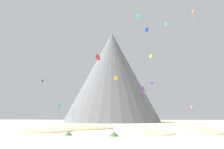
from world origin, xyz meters
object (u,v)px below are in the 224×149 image
at_px(bush_ridge_crest, 162,129).
at_px(kite_violet_low, 144,90).
at_px(bush_far_left, 185,133).
at_px(kite_indigo_low, 152,83).
at_px(kite_blue_high, 146,30).
at_px(kite_pink_low, 191,107).
at_px(kite_white_low, 73,106).
at_px(bush_near_left, 114,134).
at_px(kite_lime_high, 150,57).
at_px(kite_orange_high, 193,14).
at_px(kite_green_high, 166,24).
at_px(bush_mid_center, 68,133).
at_px(kite_black_mid, 42,83).
at_px(rock_massif, 112,77).
at_px(kite_cyan_high, 138,16).
at_px(kite_teal_low, 59,109).
at_px(kite_red_mid, 98,57).
at_px(kite_gold_mid, 115,78).

bearing_deg(bush_ridge_crest, kite_violet_low, -160.25).
distance_m(bush_far_left, kite_indigo_low, 24.41).
distance_m(kite_blue_high, kite_pink_low, 31.69).
height_order(bush_far_left, kite_white_low, kite_white_low).
bearing_deg(kite_blue_high, bush_near_left, 141.24).
height_order(kite_lime_high, kite_indigo_low, kite_lime_high).
relative_size(kite_orange_high, kite_green_high, 4.12).
xyz_separation_m(kite_white_low, kite_indigo_low, (29.25, -12.79, 6.29)).
xyz_separation_m(bush_far_left, bush_mid_center, (-22.72, -6.18, 0.16)).
distance_m(bush_near_left, kite_orange_high, 56.80).
xyz_separation_m(bush_ridge_crest, kite_violet_low, (-4.67, -1.68, 10.36)).
distance_m(kite_lime_high, kite_black_mid, 42.50).
xyz_separation_m(rock_massif, kite_orange_high, (36.57, -66.80, 9.52)).
relative_size(kite_cyan_high, kite_teal_low, 0.31).
bearing_deg(kite_green_high, kite_violet_low, 96.08).
distance_m(kite_red_mid, kite_black_mid, 21.62).
xyz_separation_m(kite_white_low, kite_lime_high, (30.39, 3.19, 19.61)).
bearing_deg(kite_lime_high, kite_gold_mid, -162.33).
relative_size(bush_ridge_crest, kite_lime_high, 0.20).
bearing_deg(bush_mid_center, kite_lime_high, 65.45).
bearing_deg(kite_cyan_high, kite_orange_high, 32.20).
bearing_deg(kite_indigo_low, kite_cyan_high, -148.14).
bearing_deg(kite_green_high, rock_massif, 28.87).
distance_m(kite_green_high, kite_gold_mid, 40.02).
height_order(bush_mid_center, bush_near_left, bush_near_left).
distance_m(bush_near_left, kite_white_low, 44.87).
bearing_deg(bush_ridge_crest, kite_pink_low, 53.96).
bearing_deg(kite_orange_high, kite_white_low, -76.27).
bearing_deg(kite_violet_low, kite_teal_low, 84.99).
bearing_deg(kite_violet_low, kite_blue_high, 11.14).
relative_size(rock_massif, kite_orange_high, 15.87).
bearing_deg(kite_teal_low, kite_black_mid, -125.63).
xyz_separation_m(bush_near_left, kite_red_mid, (-9.40, 33.80, 24.40)).
relative_size(kite_cyan_high, kite_gold_mid, 0.48).
bearing_deg(kite_black_mid, kite_orange_high, 65.97).
relative_size(kite_pink_low, kite_indigo_low, 3.08).
xyz_separation_m(kite_cyan_high, kite_white_low, (-25.64, 10.22, -30.62)).
height_order(kite_red_mid, kite_white_low, kite_red_mid).
height_order(kite_violet_low, kite_teal_low, kite_violet_low).
bearing_deg(kite_gold_mid, kite_black_mid, 23.84).
bearing_deg(kite_lime_high, kite_blue_high, -48.79).
relative_size(bush_far_left, kite_teal_low, 0.18).
height_order(bush_mid_center, kite_teal_low, kite_teal_low).
xyz_separation_m(kite_orange_high, kite_red_mid, (-34.55, 1.29, -14.79)).
distance_m(bush_far_left, kite_teal_low, 45.37).
relative_size(bush_mid_center, kite_gold_mid, 0.44).
bearing_deg(kite_indigo_low, kite_blue_high, 164.54).
bearing_deg(kite_red_mid, kite_indigo_low, 101.56).
distance_m(bush_near_left, kite_black_mid, 44.06).
distance_m(rock_massif, kite_blue_high, 69.67).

